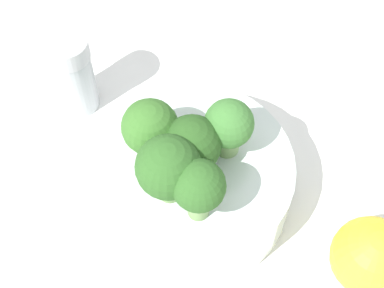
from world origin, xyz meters
TOP-DOWN VIEW (x-y plane):
  - ground_plane at (0.00, 0.00)m, footprint 3.00×3.00m
  - bowl at (0.00, 0.00)m, footprint 0.15×0.15m
  - broccoli_floret_0 at (-0.02, -0.01)m, footprint 0.04×0.04m
  - broccoli_floret_1 at (0.03, 0.00)m, footprint 0.04×0.04m
  - broccoli_floret_2 at (-0.02, 0.03)m, footprint 0.04×0.04m
  - broccoli_floret_3 at (-0.00, -0.00)m, footprint 0.04×0.04m
  - broccoli_floret_4 at (-0.01, -0.03)m, footprint 0.04×0.04m
  - pepper_shaker at (-0.04, 0.13)m, footprint 0.03×0.03m
  - lemon_wedge at (0.08, -0.12)m, footprint 0.06×0.06m
  - almond_crumb_1 at (-0.04, 0.08)m, footprint 0.01×0.01m

SIDE VIEW (x-z plane):
  - ground_plane at x=0.00m, z-range 0.00..0.00m
  - almond_crumb_1 at x=-0.04m, z-range 0.00..0.01m
  - bowl at x=0.00m, z-range 0.00..0.05m
  - lemon_wedge at x=0.08m, z-range 0.00..0.06m
  - pepper_shaker at x=-0.04m, z-range 0.00..0.08m
  - broccoli_floret_3 at x=0.00m, z-range 0.05..0.10m
  - broccoli_floret_2 at x=-0.02m, z-range 0.05..0.10m
  - broccoli_floret_1 at x=0.03m, z-range 0.05..0.10m
  - broccoli_floret_4 at x=-0.01m, z-range 0.06..0.11m
  - broccoli_floret_0 at x=-0.02m, z-range 0.05..0.11m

